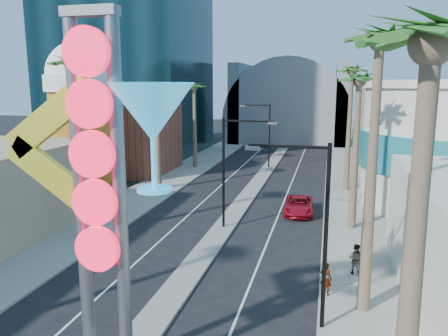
{
  "coord_description": "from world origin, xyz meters",
  "views": [
    {
      "loc": [
        7.14,
        -9.41,
        10.21
      ],
      "look_at": [
        0.27,
        19.05,
        4.65
      ],
      "focal_mm": 35.0,
      "sensor_mm": 36.0,
      "label": 1
    }
  ],
  "objects_px": {
    "neon_sign": "(122,178)",
    "red_pickup": "(299,205)",
    "pedestrian_b": "(356,259)",
    "pedestrian_a": "(326,279)"
  },
  "relations": [
    {
      "from": "neon_sign",
      "to": "pedestrian_b",
      "type": "height_order",
      "value": "neon_sign"
    },
    {
      "from": "pedestrian_b",
      "to": "neon_sign",
      "type": "bearing_deg",
      "value": 77.43
    },
    {
      "from": "red_pickup",
      "to": "pedestrian_a",
      "type": "bearing_deg",
      "value": -83.44
    },
    {
      "from": "neon_sign",
      "to": "pedestrian_a",
      "type": "xyz_separation_m",
      "value": [
        6.48,
        8.04,
        -6.33
      ]
    },
    {
      "from": "neon_sign",
      "to": "red_pickup",
      "type": "bearing_deg",
      "value": 79.21
    },
    {
      "from": "red_pickup",
      "to": "pedestrian_a",
      "type": "relative_size",
      "value": 2.96
    },
    {
      "from": "red_pickup",
      "to": "pedestrian_b",
      "type": "relative_size",
      "value": 2.89
    },
    {
      "from": "pedestrian_b",
      "to": "red_pickup",
      "type": "bearing_deg",
      "value": -47.42
    },
    {
      "from": "pedestrian_a",
      "to": "pedestrian_b",
      "type": "relative_size",
      "value": 0.98
    },
    {
      "from": "red_pickup",
      "to": "pedestrian_b",
      "type": "xyz_separation_m",
      "value": [
        3.81,
        -11.25,
        0.32
      ]
    }
  ]
}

